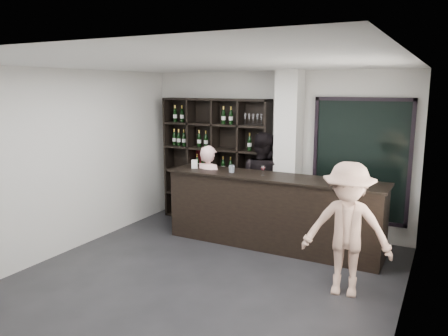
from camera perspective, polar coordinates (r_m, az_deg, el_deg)
The scene contains 12 objects.
floor at distance 6.13m, azimuth -3.21°, elevation -14.80°, with size 5.00×5.50×0.01m, color black.
wine_shelf at distance 8.46m, azimuth -1.10°, elevation 0.92°, with size 2.20×0.35×2.40m, color black, non-canonical shape.
structural_column at distance 7.73m, azimuth 8.36°, elevation 1.77°, with size 0.40×0.40×2.90m, color silver.
glass_panel at distance 7.65m, azimuth 17.42°, elevation 0.92°, with size 1.60×0.08×2.10m.
tasting_counter at distance 7.25m, azimuth 6.28°, elevation -5.65°, with size 3.63×0.75×1.20m.
taster_pink at distance 7.80m, azimuth -1.98°, elevation -2.88°, with size 0.59×0.38×1.61m, color #FFC1C0.
taster_black at distance 7.92m, azimuth 5.01°, elevation -1.89°, with size 0.89×0.69×1.83m, color black.
customer at distance 5.73m, azimuth 15.77°, elevation -7.75°, with size 1.11×0.64×1.72m, color tan.
wine_glass at distance 7.13m, azimuth 5.11°, elevation -0.23°, with size 0.08×0.08×0.18m, color white, non-canonical shape.
spit_cup at distance 7.35m, azimuth 1.00°, elevation -0.09°, with size 0.09×0.09×0.12m, color #ADBCCE.
napkin_stack at distance 6.80m, azimuth 15.75°, elevation -1.81°, with size 0.12×0.12×0.02m, color white.
card_stand at distance 7.72m, azimuth -3.87°, elevation 0.52°, with size 0.10×0.05×0.15m, color white.
Camera 1 is at (2.85, -4.74, 2.63)m, focal length 35.00 mm.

